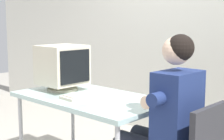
# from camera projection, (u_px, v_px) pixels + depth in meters

# --- Properties ---
(wall_back) EXTENTS (8.00, 0.10, 3.00)m
(wall_back) POSITION_uv_depth(u_px,v_px,m) (206.00, 7.00, 3.56)
(wall_back) COLOR silver
(wall_back) RESTS_ON ground_plane
(desk) EXTENTS (1.32, 0.74, 0.72)m
(desk) POSITION_uv_depth(u_px,v_px,m) (90.00, 102.00, 2.87)
(desk) COLOR #B7B7BC
(desk) RESTS_ON ground_plane
(crt_monitor) EXTENTS (0.37, 0.38, 0.41)m
(crt_monitor) POSITION_uv_depth(u_px,v_px,m) (63.00, 66.00, 3.08)
(crt_monitor) COLOR beige
(crt_monitor) RESTS_ON desk
(keyboard) EXTENTS (0.20, 0.49, 0.03)m
(keyboard) POSITION_uv_depth(u_px,v_px,m) (88.00, 94.00, 2.86)
(keyboard) COLOR beige
(keyboard) RESTS_ON desk
(person_seated) EXTENTS (0.73, 0.54, 1.27)m
(person_seated) POSITION_uv_depth(u_px,v_px,m) (163.00, 119.00, 2.37)
(person_seated) COLOR navy
(person_seated) RESTS_ON ground_plane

